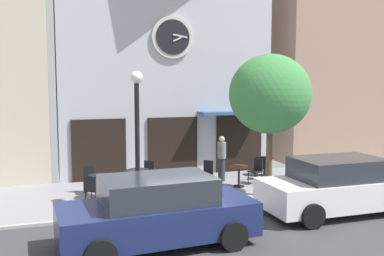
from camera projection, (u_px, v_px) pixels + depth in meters
name	position (u px, v px, depth m)	size (l,w,h in m)	color
ground_plane	(203.00, 216.00, 11.75)	(25.28, 10.56, 0.13)	gray
clock_building	(163.00, 44.00, 17.71)	(8.53, 4.18, 10.14)	#B2B2BC
neighbor_building_right	(323.00, 18.00, 20.86)	(5.67, 4.29, 13.63)	#9E7A66
street_lamp	(137.00, 139.00, 12.33)	(0.36, 0.36, 3.96)	black
street_tree	(270.00, 94.00, 13.50)	(2.65, 2.38, 4.53)	brown
cafe_table_center_right	(100.00, 181.00, 13.40)	(0.75, 0.75, 0.75)	black
cafe_table_rightmost	(138.00, 175.00, 14.29)	(0.78, 0.78, 0.73)	black
cafe_table_near_door	(191.00, 176.00, 14.47)	(0.65, 0.65, 0.72)	black
cafe_table_center	(239.00, 173.00, 14.98)	(0.65, 0.65, 0.73)	black
cafe_table_leftmost	(264.00, 163.00, 16.82)	(0.68, 0.68, 0.73)	black
cafe_chair_by_entrance	(92.00, 188.00, 12.61)	(0.56, 0.56, 0.90)	black
cafe_chair_near_lamp	(148.00, 171.00, 15.03)	(0.56, 0.56, 0.90)	black
cafe_chair_curbside	(149.00, 180.00, 13.62)	(0.50, 0.50, 0.90)	black
cafe_chair_corner	(207.00, 171.00, 15.07)	(0.56, 0.56, 0.90)	black
cafe_chair_mid_row	(89.00, 177.00, 14.06)	(0.45, 0.45, 0.90)	black
cafe_chair_outer	(257.00, 169.00, 15.45)	(0.53, 0.53, 0.90)	black
cafe_chair_facing_wall	(261.00, 166.00, 16.04)	(0.56, 0.56, 0.90)	black
pedestrian_grey	(222.00, 158.00, 15.85)	(0.45, 0.45, 1.67)	#2D2D38
parked_car_navy	(158.00, 212.00, 9.46)	(4.40, 2.21, 1.55)	navy
parked_car_white	(338.00, 186.00, 11.85)	(4.30, 2.02, 1.55)	white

